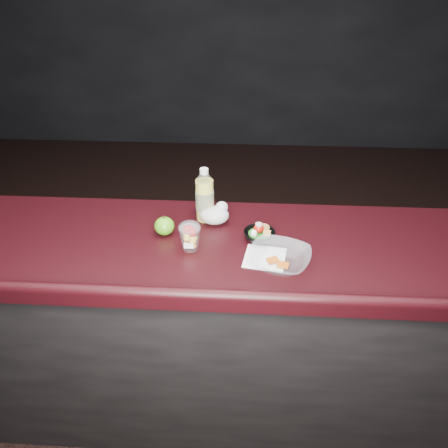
{
  "coord_description": "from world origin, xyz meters",
  "views": [
    {
      "loc": [
        0.17,
        -1.21,
        2.06
      ],
      "look_at": [
        0.08,
        0.32,
        1.1
      ],
      "focal_mm": 35.0,
      "sensor_mm": 36.0,
      "label": 1
    }
  ],
  "objects_px": {
    "green_apple": "(164,226)",
    "takeout_bowl": "(279,259)",
    "lemonade_bottle": "(205,199)",
    "fruit_cup": "(190,235)",
    "snack_bowl": "(259,235)"
  },
  "relations": [
    {
      "from": "takeout_bowl",
      "to": "green_apple",
      "type": "bearing_deg",
      "value": 158.06
    },
    {
      "from": "lemonade_bottle",
      "to": "snack_bowl",
      "type": "distance_m",
      "value": 0.3
    },
    {
      "from": "green_apple",
      "to": "takeout_bowl",
      "type": "distance_m",
      "value": 0.52
    },
    {
      "from": "green_apple",
      "to": "snack_bowl",
      "type": "relative_size",
      "value": 0.56
    },
    {
      "from": "snack_bowl",
      "to": "green_apple",
      "type": "bearing_deg",
      "value": 177.08
    },
    {
      "from": "green_apple",
      "to": "takeout_bowl",
      "type": "relative_size",
      "value": 0.29
    },
    {
      "from": "fruit_cup",
      "to": "green_apple",
      "type": "bearing_deg",
      "value": 140.03
    },
    {
      "from": "green_apple",
      "to": "snack_bowl",
      "type": "distance_m",
      "value": 0.41
    },
    {
      "from": "lemonade_bottle",
      "to": "takeout_bowl",
      "type": "bearing_deg",
      "value": -45.99
    },
    {
      "from": "fruit_cup",
      "to": "takeout_bowl",
      "type": "height_order",
      "value": "fruit_cup"
    },
    {
      "from": "green_apple",
      "to": "snack_bowl",
      "type": "height_order",
      "value": "green_apple"
    },
    {
      "from": "lemonade_bottle",
      "to": "snack_bowl",
      "type": "height_order",
      "value": "lemonade_bottle"
    },
    {
      "from": "lemonade_bottle",
      "to": "takeout_bowl",
      "type": "xyz_separation_m",
      "value": [
        0.32,
        -0.33,
        -0.08
      ]
    },
    {
      "from": "lemonade_bottle",
      "to": "fruit_cup",
      "type": "bearing_deg",
      "value": -98.91
    },
    {
      "from": "takeout_bowl",
      "to": "lemonade_bottle",
      "type": "bearing_deg",
      "value": 134.01
    }
  ]
}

